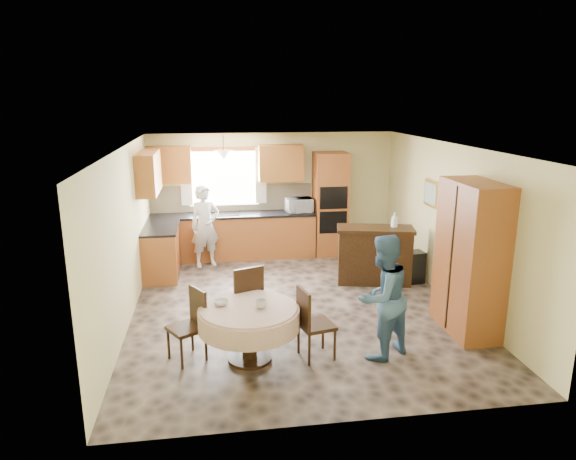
{
  "coord_description": "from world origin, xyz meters",
  "views": [
    {
      "loc": [
        -1.23,
        -7.41,
        3.2
      ],
      "look_at": [
        -0.08,
        0.3,
        1.17
      ],
      "focal_mm": 32.0,
      "sensor_mm": 36.0,
      "label": 1
    }
  ],
  "objects_px": {
    "person_sink": "(205,226)",
    "person_dining": "(382,297)",
    "chair_left": "(191,321)",
    "chair_back": "(246,298)",
    "sideboard": "(374,257)",
    "cupboard": "(470,258)",
    "chair_right": "(311,320)",
    "dining_table": "(249,319)",
    "oven_tower": "(330,204)"
  },
  "relations": [
    {
      "from": "chair_back",
      "to": "person_sink",
      "type": "xyz_separation_m",
      "value": [
        -0.56,
        3.18,
        0.22
      ]
    },
    {
      "from": "sideboard",
      "to": "cupboard",
      "type": "relative_size",
      "value": 0.62
    },
    {
      "from": "oven_tower",
      "to": "chair_left",
      "type": "bearing_deg",
      "value": -123.33
    },
    {
      "from": "chair_left",
      "to": "chair_back",
      "type": "distance_m",
      "value": 0.87
    },
    {
      "from": "chair_right",
      "to": "person_sink",
      "type": "xyz_separation_m",
      "value": [
        -1.32,
        3.9,
        0.28
      ]
    },
    {
      "from": "cupboard",
      "to": "dining_table",
      "type": "xyz_separation_m",
      "value": [
        -3.07,
        -0.41,
        -0.51
      ]
    },
    {
      "from": "person_sink",
      "to": "sideboard",
      "type": "bearing_deg",
      "value": -45.21
    },
    {
      "from": "sideboard",
      "to": "chair_right",
      "type": "relative_size",
      "value": 1.42
    },
    {
      "from": "sideboard",
      "to": "dining_table",
      "type": "height_order",
      "value": "sideboard"
    },
    {
      "from": "chair_right",
      "to": "person_dining",
      "type": "distance_m",
      "value": 0.93
    },
    {
      "from": "chair_right",
      "to": "oven_tower",
      "type": "bearing_deg",
      "value": -28.67
    },
    {
      "from": "chair_back",
      "to": "dining_table",
      "type": "bearing_deg",
      "value": 69.34
    },
    {
      "from": "cupboard",
      "to": "chair_right",
      "type": "xyz_separation_m",
      "value": [
        -2.3,
        -0.47,
        -0.55
      ]
    },
    {
      "from": "sideboard",
      "to": "person_sink",
      "type": "xyz_separation_m",
      "value": [
        -2.94,
        1.38,
        0.32
      ]
    },
    {
      "from": "oven_tower",
      "to": "person_dining",
      "type": "distance_m",
      "value": 4.42
    },
    {
      "from": "chair_left",
      "to": "chair_right",
      "type": "bearing_deg",
      "value": 50.1
    },
    {
      "from": "chair_back",
      "to": "person_dining",
      "type": "relative_size",
      "value": 0.64
    },
    {
      "from": "chair_right",
      "to": "chair_back",
      "type": "bearing_deg",
      "value": 33.69
    },
    {
      "from": "oven_tower",
      "to": "sideboard",
      "type": "bearing_deg",
      "value": -77.8
    },
    {
      "from": "sideboard",
      "to": "chair_left",
      "type": "height_order",
      "value": "sideboard"
    },
    {
      "from": "sideboard",
      "to": "chair_right",
      "type": "height_order",
      "value": "sideboard"
    },
    {
      "from": "chair_left",
      "to": "chair_back",
      "type": "relative_size",
      "value": 0.89
    },
    {
      "from": "chair_right",
      "to": "chair_left",
      "type": "bearing_deg",
      "value": 68.76
    },
    {
      "from": "person_sink",
      "to": "person_dining",
      "type": "height_order",
      "value": "person_dining"
    },
    {
      "from": "chair_back",
      "to": "chair_right",
      "type": "relative_size",
      "value": 1.11
    },
    {
      "from": "sideboard",
      "to": "cupboard",
      "type": "height_order",
      "value": "cupboard"
    },
    {
      "from": "dining_table",
      "to": "person_sink",
      "type": "relative_size",
      "value": 0.79
    },
    {
      "from": "oven_tower",
      "to": "cupboard",
      "type": "distance_m",
      "value": 4.01
    },
    {
      "from": "chair_left",
      "to": "sideboard",
      "type": "bearing_deg",
      "value": 95.17
    },
    {
      "from": "oven_tower",
      "to": "chair_back",
      "type": "bearing_deg",
      "value": -118.92
    },
    {
      "from": "chair_right",
      "to": "person_dining",
      "type": "height_order",
      "value": "person_dining"
    },
    {
      "from": "oven_tower",
      "to": "chair_right",
      "type": "distance_m",
      "value": 4.53
    },
    {
      "from": "oven_tower",
      "to": "chair_back",
      "type": "xyz_separation_m",
      "value": [
        -1.99,
        -3.61,
        -0.49
      ]
    },
    {
      "from": "chair_right",
      "to": "person_sink",
      "type": "distance_m",
      "value": 4.13
    },
    {
      "from": "oven_tower",
      "to": "cupboard",
      "type": "relative_size",
      "value": 1.0
    },
    {
      "from": "dining_table",
      "to": "chair_right",
      "type": "height_order",
      "value": "chair_right"
    },
    {
      "from": "chair_left",
      "to": "chair_right",
      "type": "height_order",
      "value": "chair_right"
    },
    {
      "from": "dining_table",
      "to": "chair_back",
      "type": "distance_m",
      "value": 0.67
    },
    {
      "from": "person_sink",
      "to": "oven_tower",
      "type": "bearing_deg",
      "value": -10.52
    },
    {
      "from": "chair_left",
      "to": "oven_tower",
      "type": "bearing_deg",
      "value": 115.2
    },
    {
      "from": "dining_table",
      "to": "chair_back",
      "type": "xyz_separation_m",
      "value": [
        0.01,
        0.66,
        0.02
      ]
    },
    {
      "from": "person_sink",
      "to": "person_dining",
      "type": "relative_size",
      "value": 0.99
    },
    {
      "from": "cupboard",
      "to": "chair_right",
      "type": "height_order",
      "value": "cupboard"
    },
    {
      "from": "dining_table",
      "to": "chair_right",
      "type": "distance_m",
      "value": 0.77
    },
    {
      "from": "chair_right",
      "to": "person_dining",
      "type": "bearing_deg",
      "value": -107.5
    },
    {
      "from": "chair_back",
      "to": "person_sink",
      "type": "distance_m",
      "value": 3.24
    },
    {
      "from": "cupboard",
      "to": "person_sink",
      "type": "distance_m",
      "value": 5.0
    },
    {
      "from": "sideboard",
      "to": "chair_right",
      "type": "bearing_deg",
      "value": -110.13
    },
    {
      "from": "sideboard",
      "to": "dining_table",
      "type": "distance_m",
      "value": 3.43
    },
    {
      "from": "cupboard",
      "to": "dining_table",
      "type": "bearing_deg",
      "value": -172.44
    }
  ]
}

